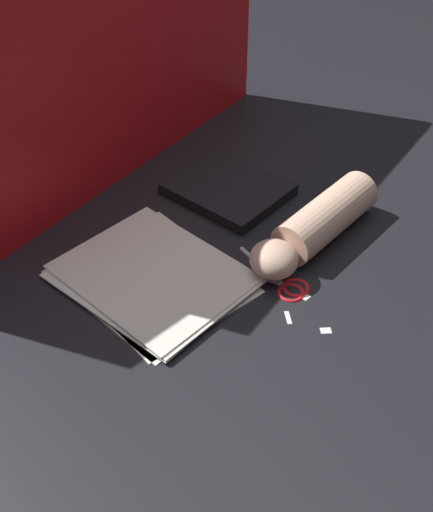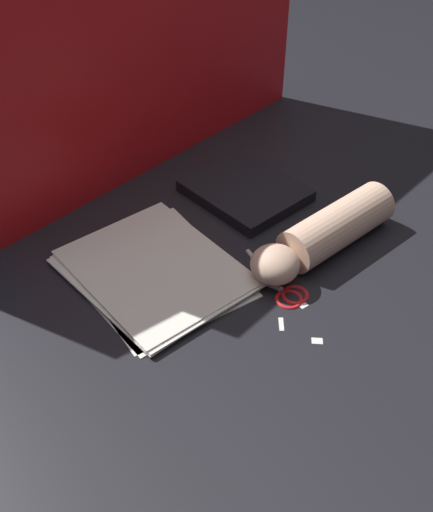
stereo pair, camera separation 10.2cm
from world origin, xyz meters
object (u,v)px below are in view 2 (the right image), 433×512
(scissors, at_px, (279,287))
(hand_forearm, at_px, (324,234))
(book_closed, at_px, (245,191))
(paper_stack, at_px, (154,270))

(scissors, relative_size, hand_forearm, 0.52)
(book_closed, bearing_deg, hand_forearm, -91.09)
(book_closed, xyz_separation_m, hand_forearm, (-0.00, -0.23, 0.03))
(paper_stack, distance_m, scissors, 0.23)
(book_closed, distance_m, scissors, 0.29)
(paper_stack, height_order, scissors, paper_stack)
(hand_forearm, bearing_deg, book_closed, 88.91)
(paper_stack, relative_size, book_closed, 1.39)
(paper_stack, bearing_deg, scissors, -48.24)
(scissors, height_order, hand_forearm, hand_forearm)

